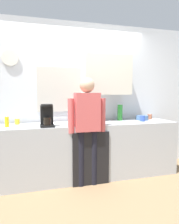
{
  "coord_description": "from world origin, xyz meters",
  "views": [
    {
      "loc": [
        -0.82,
        -2.96,
        1.38
      ],
      "look_at": [
        0.11,
        0.25,
        1.08
      ],
      "focal_mm": 33.87,
      "sensor_mm": 36.0,
      "label": 1
    }
  ],
  "objects_px": {
    "bottle_clear_soda": "(120,113)",
    "dish_soap": "(7,122)",
    "cup_yellow_cup": "(17,122)",
    "cup_blue_mug": "(142,118)",
    "cup_terracotta_mug": "(150,117)",
    "coffee_maker": "(47,117)",
    "bottle_red_vinegar": "(96,116)",
    "person_at_sink": "(87,122)",
    "mixing_bowl": "(142,118)"
  },
  "relations": [
    {
      "from": "bottle_clear_soda",
      "to": "dish_soap",
      "type": "bearing_deg",
      "value": -172.68
    },
    {
      "from": "cup_yellow_cup",
      "to": "bottle_clear_soda",
      "type": "bearing_deg",
      "value": 0.54
    },
    {
      "from": "bottle_clear_soda",
      "to": "dish_soap",
      "type": "relative_size",
      "value": 1.56
    },
    {
      "from": "bottle_clear_soda",
      "to": "cup_yellow_cup",
      "type": "xyz_separation_m",
      "value": [
        -1.75,
        -0.02,
        -0.1
      ]
    },
    {
      "from": "cup_blue_mug",
      "to": "dish_soap",
      "type": "distance_m",
      "value": 2.2
    },
    {
      "from": "cup_terracotta_mug",
      "to": "coffee_maker",
      "type": "bearing_deg",
      "value": -169.57
    },
    {
      "from": "bottle_clear_soda",
      "to": "dish_soap",
      "type": "distance_m",
      "value": 1.9
    },
    {
      "from": "bottle_red_vinegar",
      "to": "cup_yellow_cup",
      "type": "height_order",
      "value": "bottle_red_vinegar"
    },
    {
      "from": "cup_terracotta_mug",
      "to": "cup_yellow_cup",
      "type": "relative_size",
      "value": 1.08
    },
    {
      "from": "coffee_maker",
      "to": "bottle_clear_soda",
      "type": "relative_size",
      "value": 1.18
    },
    {
      "from": "cup_terracotta_mug",
      "to": "person_at_sink",
      "type": "xyz_separation_m",
      "value": [
        -1.36,
        -0.5,
        0.01
      ]
    },
    {
      "from": "bottle_red_vinegar",
      "to": "cup_blue_mug",
      "type": "xyz_separation_m",
      "value": [
        0.83,
        -0.01,
        -0.06
      ]
    },
    {
      "from": "mixing_bowl",
      "to": "person_at_sink",
      "type": "relative_size",
      "value": 0.14
    },
    {
      "from": "cup_terracotta_mug",
      "to": "cup_yellow_cup",
      "type": "distance_m",
      "value": 2.35
    },
    {
      "from": "cup_blue_mug",
      "to": "mixing_bowl",
      "type": "height_order",
      "value": "cup_blue_mug"
    },
    {
      "from": "coffee_maker",
      "to": "cup_yellow_cup",
      "type": "bearing_deg",
      "value": 141.19
    },
    {
      "from": "bottle_clear_soda",
      "to": "mixing_bowl",
      "type": "relative_size",
      "value": 1.27
    },
    {
      "from": "coffee_maker",
      "to": "mixing_bowl",
      "type": "bearing_deg",
      "value": 9.43
    },
    {
      "from": "mixing_bowl",
      "to": "cup_yellow_cup",
      "type": "bearing_deg",
      "value": 178.44
    },
    {
      "from": "cup_blue_mug",
      "to": "person_at_sink",
      "type": "distance_m",
      "value": 1.1
    },
    {
      "from": "bottle_red_vinegar",
      "to": "cup_blue_mug",
      "type": "bearing_deg",
      "value": -0.99
    },
    {
      "from": "cup_blue_mug",
      "to": "person_at_sink",
      "type": "bearing_deg",
      "value": -166.17
    },
    {
      "from": "bottle_red_vinegar",
      "to": "person_at_sink",
      "type": "height_order",
      "value": "person_at_sink"
    },
    {
      "from": "cup_yellow_cup",
      "to": "dish_soap",
      "type": "xyz_separation_m",
      "value": [
        -0.13,
        -0.23,
        0.04
      ]
    },
    {
      "from": "cup_terracotta_mug",
      "to": "dish_soap",
      "type": "height_order",
      "value": "dish_soap"
    },
    {
      "from": "bottle_red_vinegar",
      "to": "person_at_sink",
      "type": "distance_m",
      "value": 0.37
    },
    {
      "from": "coffee_maker",
      "to": "person_at_sink",
      "type": "bearing_deg",
      "value": -13.95
    },
    {
      "from": "coffee_maker",
      "to": "cup_blue_mug",
      "type": "xyz_separation_m",
      "value": [
        1.64,
        0.12,
        -0.1
      ]
    },
    {
      "from": "mixing_bowl",
      "to": "dish_soap",
      "type": "relative_size",
      "value": 1.22
    },
    {
      "from": "bottle_clear_soda",
      "to": "cup_blue_mug",
      "type": "xyz_separation_m",
      "value": [
        0.32,
        -0.24,
        -0.09
      ]
    },
    {
      "from": "bottle_clear_soda",
      "to": "cup_terracotta_mug",
      "type": "bearing_deg",
      "value": -0.72
    },
    {
      "from": "dish_soap",
      "to": "mixing_bowl",
      "type": "bearing_deg",
      "value": 4.17
    },
    {
      "from": "bottle_red_vinegar",
      "to": "dish_soap",
      "type": "height_order",
      "value": "bottle_red_vinegar"
    },
    {
      "from": "bottle_red_vinegar",
      "to": "cup_blue_mug",
      "type": "height_order",
      "value": "bottle_red_vinegar"
    },
    {
      "from": "bottle_red_vinegar",
      "to": "mixing_bowl",
      "type": "xyz_separation_m",
      "value": [
        0.92,
        0.15,
        -0.07
      ]
    },
    {
      "from": "bottle_red_vinegar",
      "to": "dish_soap",
      "type": "relative_size",
      "value": 1.22
    },
    {
      "from": "coffee_maker",
      "to": "person_at_sink",
      "type": "relative_size",
      "value": 0.21
    },
    {
      "from": "cup_yellow_cup",
      "to": "mixing_bowl",
      "type": "distance_m",
      "value": 2.16
    },
    {
      "from": "bottle_clear_soda",
      "to": "mixing_bowl",
      "type": "distance_m",
      "value": 0.42
    },
    {
      "from": "bottle_clear_soda",
      "to": "coffee_maker",
      "type": "bearing_deg",
      "value": -164.69
    },
    {
      "from": "cup_terracotta_mug",
      "to": "mixing_bowl",
      "type": "xyz_separation_m",
      "value": [
        -0.2,
        -0.07,
        -0.01
      ]
    },
    {
      "from": "bottle_red_vinegar",
      "to": "bottle_clear_soda",
      "type": "bearing_deg",
      "value": 23.5
    },
    {
      "from": "coffee_maker",
      "to": "bottle_red_vinegar",
      "type": "bearing_deg",
      "value": 9.63
    },
    {
      "from": "coffee_maker",
      "to": "cup_blue_mug",
      "type": "bearing_deg",
      "value": 4.25
    },
    {
      "from": "cup_blue_mug",
      "to": "cup_yellow_cup",
      "type": "xyz_separation_m",
      "value": [
        -2.07,
        0.22,
        -0.01
      ]
    },
    {
      "from": "cup_blue_mug",
      "to": "dish_soap",
      "type": "xyz_separation_m",
      "value": [
        -2.2,
        -0.0,
        0.03
      ]
    },
    {
      "from": "cup_terracotta_mug",
      "to": "mixing_bowl",
      "type": "relative_size",
      "value": 0.42
    },
    {
      "from": "mixing_bowl",
      "to": "dish_soap",
      "type": "xyz_separation_m",
      "value": [
        -2.28,
        -0.17,
        0.04
      ]
    },
    {
      "from": "cup_terracotta_mug",
      "to": "person_at_sink",
      "type": "relative_size",
      "value": 0.06
    },
    {
      "from": "coffee_maker",
      "to": "cup_yellow_cup",
      "type": "relative_size",
      "value": 3.88
    }
  ]
}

